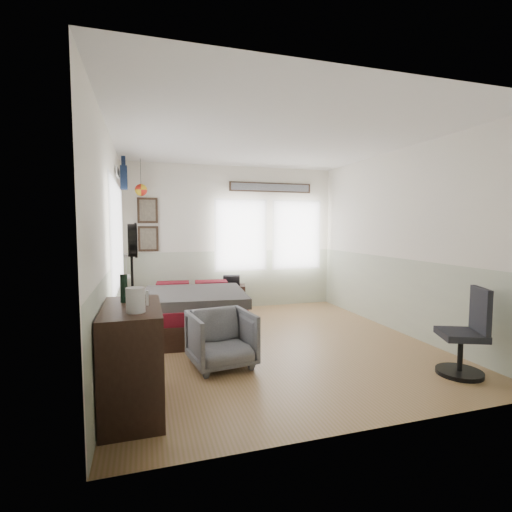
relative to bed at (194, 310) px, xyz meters
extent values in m
cube|color=olive|center=(0.92, -0.90, -0.31)|extent=(4.00, 4.50, 0.01)
cube|color=silver|center=(0.92, 1.35, 1.04)|extent=(4.00, 0.02, 2.70)
cube|color=silver|center=(0.92, -3.15, 1.04)|extent=(4.00, 0.02, 2.70)
cube|color=silver|center=(-1.08, -0.90, 1.04)|extent=(0.02, 4.50, 2.70)
cube|color=silver|center=(2.92, -0.90, 1.04)|extent=(0.02, 4.50, 2.70)
cube|color=white|center=(0.92, -0.90, 2.39)|extent=(4.00, 4.50, 0.02)
cube|color=#B7BFA9|center=(0.92, 1.34, 0.24)|extent=(4.00, 0.01, 1.10)
cube|color=#B7BFA9|center=(-1.07, -0.90, 0.24)|extent=(0.01, 4.50, 1.10)
cube|color=#B7BFA9|center=(2.92, -0.90, 0.24)|extent=(0.01, 4.50, 1.10)
cube|color=silver|center=(-1.04, -0.35, 1.14)|extent=(0.03, 2.20, 1.35)
cube|color=silver|center=(1.07, 1.31, 1.09)|extent=(0.95, 0.03, 1.30)
cube|color=silver|center=(2.22, 1.31, 1.09)|extent=(0.95, 0.03, 1.30)
cube|color=#39261B|center=(-0.63, 1.31, 1.04)|extent=(0.35, 0.03, 0.45)
cube|color=#39261B|center=(-0.63, 1.31, 1.54)|extent=(0.35, 0.03, 0.45)
cube|color=#7F7259|center=(-0.63, 1.29, 1.04)|extent=(0.27, 0.01, 0.37)
cube|color=#7F7259|center=(-0.63, 1.29, 1.54)|extent=(0.27, 0.01, 0.37)
cube|color=#39261B|center=(1.67, 1.31, 2.01)|extent=(1.65, 0.03, 0.18)
cube|color=gray|center=(1.67, 1.30, 2.01)|extent=(1.58, 0.01, 0.13)
cube|color=white|center=(-1.04, 0.25, 2.04)|extent=(0.02, 0.48, 0.14)
sphere|color=red|center=(-0.73, 1.05, 1.87)|extent=(0.20, 0.20, 0.20)
cube|color=black|center=(0.00, 0.01, -0.15)|extent=(1.56, 2.09, 0.31)
cube|color=maroon|center=(0.00, 0.01, 0.10)|extent=(1.51, 2.04, 0.18)
cube|color=#454240|center=(0.00, -0.20, 0.25)|extent=(1.56, 1.55, 0.14)
cube|color=maroon|center=(-0.32, 0.80, 0.25)|extent=(0.57, 0.38, 0.14)
cube|color=maroon|center=(0.32, 0.80, 0.25)|extent=(0.57, 0.38, 0.14)
cube|color=black|center=(-0.82, -2.27, 0.14)|extent=(0.48, 1.00, 0.90)
imported|color=slate|center=(0.11, -1.53, 0.01)|extent=(0.76, 0.77, 0.62)
cube|color=black|center=(0.82, 1.02, -0.06)|extent=(0.57, 0.50, 0.50)
cylinder|color=black|center=(2.48, -2.50, -0.28)|extent=(0.47, 0.47, 0.05)
cylinder|color=black|center=(2.48, -2.50, -0.08)|extent=(0.05, 0.05, 0.36)
cube|color=#24262D|center=(2.48, -2.50, 0.13)|extent=(0.54, 0.54, 0.07)
cube|color=#24262D|center=(2.65, -2.57, 0.40)|extent=(0.20, 0.37, 0.47)
cylinder|color=silver|center=(-0.77, -2.51, 0.69)|extent=(0.15, 0.15, 0.20)
cube|color=silver|center=(-0.68, -2.51, 0.70)|extent=(0.02, 0.02, 0.12)
cylinder|color=black|center=(-0.88, -2.08, 0.72)|extent=(0.06, 0.06, 0.25)
cylinder|color=black|center=(-0.80, -2.35, 0.86)|extent=(0.02, 0.02, 0.54)
cylinder|color=black|center=(-0.80, -2.35, 1.15)|extent=(0.07, 0.27, 0.27)
cylinder|color=black|center=(-0.76, -2.35, 1.15)|extent=(0.03, 0.29, 0.29)
cube|color=black|center=(0.82, 1.02, 0.28)|extent=(0.34, 0.26, 0.18)
camera|label=1|loc=(-0.70, -5.53, 1.27)|focal=26.00mm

